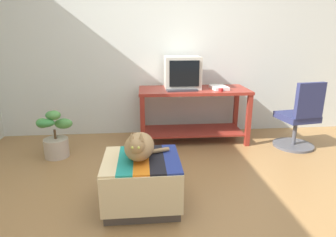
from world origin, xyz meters
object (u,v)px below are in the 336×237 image
(book, at_px, (219,88))
(potted_plant, at_px, (56,136))
(office_chair, at_px, (299,120))
(stapler, at_px, (219,89))
(desk, at_px, (193,106))
(ottoman_with_blanket, at_px, (142,182))
(cat, at_px, (139,146))
(tv_monitor, at_px, (182,73))
(keyboard, at_px, (182,90))

(book, xyz_separation_m, potted_plant, (-2.08, -0.36, -0.50))
(office_chair, bearing_deg, potted_plant, -8.74)
(potted_plant, height_order, stapler, stapler)
(book, height_order, stapler, book)
(desk, height_order, office_chair, office_chair)
(ottoman_with_blanket, xyz_separation_m, cat, (-0.01, -0.00, 0.33))
(ottoman_with_blanket, bearing_deg, desk, 65.23)
(cat, bearing_deg, tv_monitor, 78.22)
(tv_monitor, distance_m, cat, 1.79)
(ottoman_with_blanket, bearing_deg, cat, -162.41)
(desk, distance_m, cat, 1.72)
(tv_monitor, height_order, ottoman_with_blanket, tv_monitor)
(book, distance_m, potted_plant, 2.17)
(book, distance_m, ottoman_with_blanket, 1.91)
(potted_plant, xyz_separation_m, stapler, (2.05, 0.23, 0.50))
(desk, relative_size, ottoman_with_blanket, 2.31)
(keyboard, relative_size, ottoman_with_blanket, 0.62)
(book, bearing_deg, potted_plant, -175.26)
(desk, relative_size, cat, 3.63)
(tv_monitor, distance_m, book, 0.54)
(keyboard, relative_size, potted_plant, 0.66)
(tv_monitor, bearing_deg, book, -15.89)
(keyboard, xyz_separation_m, book, (0.52, 0.09, 0.01))
(desk, bearing_deg, ottoman_with_blanket, -114.30)
(keyboard, height_order, ottoman_with_blanket, keyboard)
(ottoman_with_blanket, xyz_separation_m, potted_plant, (-1.03, 1.14, 0.04))
(cat, bearing_deg, stapler, 60.83)
(desk, height_order, stapler, stapler)
(desk, xyz_separation_m, stapler, (0.30, -0.18, 0.25))
(desk, height_order, ottoman_with_blanket, desk)
(ottoman_with_blanket, bearing_deg, potted_plant, 132.24)
(ottoman_with_blanket, distance_m, stapler, 1.79)
(desk, relative_size, stapler, 13.43)
(desk, xyz_separation_m, potted_plant, (-1.75, -0.41, -0.24))
(keyboard, distance_m, book, 0.53)
(potted_plant, distance_m, office_chair, 3.06)
(stapler, bearing_deg, office_chair, -45.82)
(tv_monitor, xyz_separation_m, potted_plant, (-1.60, -0.51, -0.68))
(ottoman_with_blanket, bearing_deg, stapler, 53.43)
(desk, bearing_deg, potted_plant, -166.19)
(book, xyz_separation_m, office_chair, (0.98, -0.36, -0.37))
(keyboard, bearing_deg, office_chair, -14.66)
(book, bearing_deg, cat, -130.47)
(desk, xyz_separation_m, tv_monitor, (-0.15, 0.09, 0.44))
(keyboard, height_order, cat, keyboard)
(keyboard, distance_m, ottoman_with_blanket, 1.60)
(book, bearing_deg, ottoman_with_blanket, -130.23)
(desk, relative_size, tv_monitor, 3.11)
(book, height_order, cat, book)
(book, bearing_deg, office_chair, -25.57)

